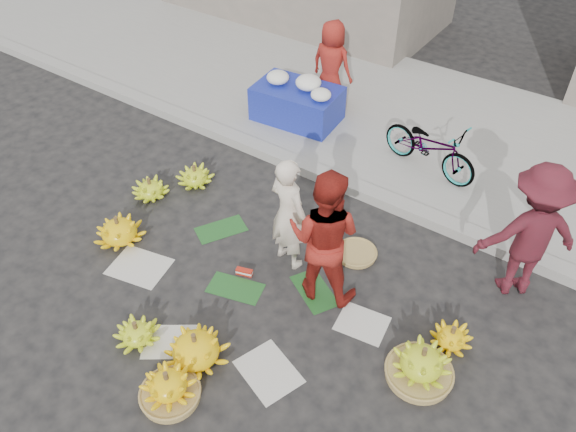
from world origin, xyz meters
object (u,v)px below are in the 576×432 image
Objects in this scene: flower_table at (298,101)px; bicycle at (430,146)px; banana_bunch_0 at (119,230)px; banana_bunch_4 at (421,364)px; vendor_cream at (289,214)px.

flower_table is 0.93× the size of bicycle.
banana_bunch_0 is 1.09× the size of banana_bunch_4.
vendor_cream reaches higher than banana_bunch_0.
flower_table is 2.33m from bicycle.
bicycle reaches higher than banana_bunch_4.
banana_bunch_0 is 3.62m from flower_table.
flower_table reaches higher than banana_bunch_4.
banana_bunch_4 is at bearing -145.00° from bicycle.
bicycle reaches higher than flower_table.
banana_bunch_4 is at bearing 4.72° from banana_bunch_0.
banana_bunch_4 is at bearing -46.62° from flower_table.
banana_bunch_0 is 0.52× the size of vendor_cream.
vendor_cream is (-2.05, 0.62, 0.56)m from banana_bunch_4.
flower_table reaches higher than banana_bunch_0.
flower_table is at bearing -45.29° from vendor_cream.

